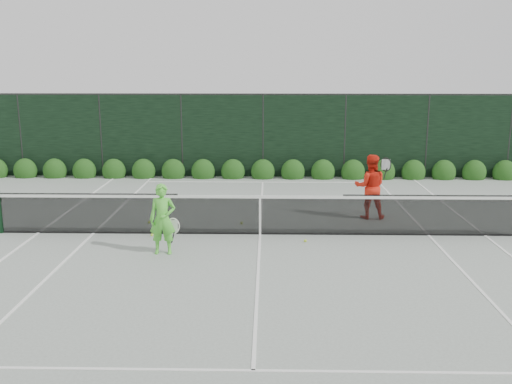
{
  "coord_description": "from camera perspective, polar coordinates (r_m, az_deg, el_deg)",
  "views": [
    {
      "loc": [
        0.19,
        -13.41,
        4.05
      ],
      "look_at": [
        -0.11,
        0.3,
        1.0
      ],
      "focal_mm": 40.0,
      "sensor_mm": 36.0,
      "label": 1
    }
  ],
  "objects": [
    {
      "name": "tennis_net",
      "position": [
        13.87,
        0.31,
        -2.16
      ],
      "size": [
        12.9,
        0.1,
        1.07
      ],
      "color": "black",
      "rests_on": "ground"
    },
    {
      "name": "court_lines",
      "position": [
        14.01,
        0.41,
        -4.24
      ],
      "size": [
        11.03,
        23.83,
        0.01
      ],
      "color": "white",
      "rests_on": "ground"
    },
    {
      "name": "player_man",
      "position": [
        15.62,
        11.35,
        0.54
      ],
      "size": [
        0.93,
        0.72,
        1.74
      ],
      "rotation": [
        0.0,
        0.0,
        3.07
      ],
      "color": "red",
      "rests_on": "ground"
    },
    {
      "name": "windscreen_fence",
      "position": [
        11.0,
        0.22,
        -0.79
      ],
      "size": [
        32.0,
        21.07,
        3.06
      ],
      "color": "black",
      "rests_on": "ground"
    },
    {
      "name": "player_woman",
      "position": [
        12.59,
        -9.31,
        -2.7
      ],
      "size": [
        0.64,
        0.39,
        1.56
      ],
      "rotation": [
        0.0,
        0.0,
        0.04
      ],
      "color": "#58D23D",
      "rests_on": "ground"
    },
    {
      "name": "ground",
      "position": [
        14.01,
        0.41,
        -4.26
      ],
      "size": [
        80.0,
        80.0,
        0.0
      ],
      "primitive_type": "plane",
      "color": "gray",
      "rests_on": "ground"
    },
    {
      "name": "tennis_balls",
      "position": [
        14.26,
        -5.38,
        -3.88
      ],
      "size": [
        4.07,
        1.59,
        0.07
      ],
      "color": "#BDDC31",
      "rests_on": "ground"
    },
    {
      "name": "hedge_row",
      "position": [
        20.91,
        0.69,
        2.03
      ],
      "size": [
        31.66,
        0.65,
        0.94
      ],
      "color": "#163D10",
      "rests_on": "ground"
    }
  ]
}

